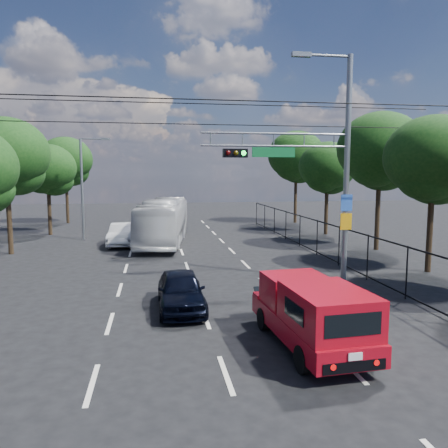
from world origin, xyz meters
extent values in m
plane|color=black|center=(0.00, 0.00, 0.00)|extent=(120.00, 120.00, 0.00)
cube|color=beige|center=(-3.00, 0.00, 0.01)|extent=(0.12, 2.00, 0.01)
cube|color=beige|center=(-3.00, 4.00, 0.01)|extent=(0.12, 2.00, 0.01)
cube|color=beige|center=(-3.00, 8.00, 0.01)|extent=(0.12, 2.00, 0.01)
cube|color=beige|center=(-3.00, 12.00, 0.01)|extent=(0.12, 2.00, 0.01)
cube|color=beige|center=(-3.00, 16.00, 0.01)|extent=(0.12, 2.00, 0.01)
cube|color=beige|center=(-3.00, 20.00, 0.01)|extent=(0.12, 2.00, 0.01)
cube|color=beige|center=(-3.00, 24.00, 0.01)|extent=(0.12, 2.00, 0.01)
cube|color=beige|center=(-3.00, 28.00, 0.01)|extent=(0.12, 2.00, 0.01)
cube|color=beige|center=(-3.00, 32.00, 0.01)|extent=(0.12, 2.00, 0.01)
cube|color=beige|center=(0.00, 0.00, 0.01)|extent=(0.12, 2.00, 0.01)
cube|color=beige|center=(0.00, 4.00, 0.01)|extent=(0.12, 2.00, 0.01)
cube|color=beige|center=(0.00, 8.00, 0.01)|extent=(0.12, 2.00, 0.01)
cube|color=beige|center=(0.00, 12.00, 0.01)|extent=(0.12, 2.00, 0.01)
cube|color=beige|center=(0.00, 16.00, 0.01)|extent=(0.12, 2.00, 0.01)
cube|color=beige|center=(0.00, 20.00, 0.01)|extent=(0.12, 2.00, 0.01)
cube|color=beige|center=(0.00, 24.00, 0.01)|extent=(0.12, 2.00, 0.01)
cube|color=beige|center=(0.00, 28.00, 0.01)|extent=(0.12, 2.00, 0.01)
cube|color=beige|center=(0.00, 32.00, 0.01)|extent=(0.12, 2.00, 0.01)
cube|color=beige|center=(3.00, 0.00, 0.01)|extent=(0.12, 2.00, 0.01)
cube|color=beige|center=(3.00, 4.00, 0.01)|extent=(0.12, 2.00, 0.01)
cube|color=beige|center=(3.00, 8.00, 0.01)|extent=(0.12, 2.00, 0.01)
cube|color=beige|center=(3.00, 12.00, 0.01)|extent=(0.12, 2.00, 0.01)
cube|color=beige|center=(3.00, 16.00, 0.01)|extent=(0.12, 2.00, 0.01)
cube|color=beige|center=(3.00, 20.00, 0.01)|extent=(0.12, 2.00, 0.01)
cube|color=beige|center=(3.00, 24.00, 0.01)|extent=(0.12, 2.00, 0.01)
cube|color=beige|center=(3.00, 28.00, 0.01)|extent=(0.12, 2.00, 0.01)
cube|color=beige|center=(3.00, 32.00, 0.01)|extent=(0.12, 2.00, 0.01)
cylinder|color=slate|center=(6.50, 8.00, 4.75)|extent=(0.24, 0.24, 9.50)
cylinder|color=slate|center=(5.50, 8.00, 9.40)|extent=(2.00, 0.10, 0.10)
cube|color=slate|center=(4.40, 8.00, 9.40)|extent=(0.80, 0.25, 0.18)
cylinder|color=slate|center=(3.40, 8.00, 6.25)|extent=(6.20, 0.08, 0.08)
cylinder|color=slate|center=(3.40, 8.00, 5.75)|extent=(6.20, 0.08, 0.08)
cube|color=black|center=(1.70, 8.00, 5.45)|extent=(1.00, 0.28, 0.35)
sphere|color=#3F0505|center=(1.38, 7.85, 5.45)|extent=(0.20, 0.20, 0.20)
sphere|color=#4C3805|center=(1.70, 7.85, 5.45)|extent=(0.20, 0.20, 0.20)
sphere|color=#0CE533|center=(2.02, 7.85, 5.45)|extent=(0.20, 0.20, 0.20)
cube|color=#0D5F2C|center=(3.30, 8.00, 5.50)|extent=(1.80, 0.05, 0.40)
cube|color=blue|center=(6.48, 7.86, 3.40)|extent=(0.50, 0.04, 0.70)
cube|color=orange|center=(6.48, 7.86, 2.60)|extent=(0.50, 0.04, 0.70)
cylinder|color=slate|center=(5.90, 8.00, 6.00)|extent=(0.05, 0.05, 0.50)
cylinder|color=slate|center=(4.60, 8.00, 6.00)|extent=(0.05, 0.05, 0.50)
cylinder|color=slate|center=(3.30, 8.00, 6.00)|extent=(0.05, 0.05, 0.50)
cylinder|color=slate|center=(2.00, 8.00, 6.00)|extent=(0.05, 0.05, 0.50)
cylinder|color=slate|center=(0.70, 8.00, 6.00)|extent=(0.05, 0.05, 0.50)
cylinder|color=slate|center=(-6.50, 22.00, 3.50)|extent=(0.18, 0.18, 7.00)
cylinder|color=slate|center=(-5.70, 22.00, 7.00)|extent=(1.60, 0.09, 0.09)
cube|color=slate|center=(-4.80, 22.00, 7.00)|extent=(0.60, 0.22, 0.15)
cylinder|color=black|center=(0.00, 6.00, 7.20)|extent=(22.00, 0.04, 0.04)
cylinder|color=black|center=(0.00, 9.50, 7.60)|extent=(22.00, 0.04, 0.04)
cylinder|color=black|center=(0.00, 11.00, 6.90)|extent=(22.00, 0.04, 0.04)
cube|color=black|center=(7.60, 12.00, 1.95)|extent=(0.04, 34.00, 0.06)
cube|color=black|center=(7.60, 12.00, 0.15)|extent=(0.04, 34.00, 0.06)
cylinder|color=black|center=(7.60, 5.00, 1.00)|extent=(0.06, 0.06, 2.00)
cylinder|color=black|center=(7.60, 8.00, 1.00)|extent=(0.06, 0.06, 2.00)
cylinder|color=black|center=(7.60, 11.00, 1.00)|extent=(0.06, 0.06, 2.00)
cylinder|color=black|center=(7.60, 14.00, 1.00)|extent=(0.06, 0.06, 2.00)
cylinder|color=black|center=(7.60, 17.00, 1.00)|extent=(0.06, 0.06, 2.00)
cylinder|color=black|center=(7.60, 20.00, 1.00)|extent=(0.06, 0.06, 2.00)
cylinder|color=black|center=(7.60, 23.00, 1.00)|extent=(0.06, 0.06, 2.00)
cylinder|color=black|center=(7.60, 26.00, 1.00)|extent=(0.06, 0.06, 2.00)
cylinder|color=black|center=(7.60, 29.00, 1.00)|extent=(0.06, 0.06, 2.00)
cylinder|color=black|center=(11.20, 9.00, 2.10)|extent=(0.28, 0.28, 4.20)
ellipsoid|color=black|center=(11.20, 9.00, 5.40)|extent=(4.50, 4.50, 3.83)
ellipsoid|color=black|center=(11.60, 9.30, 4.35)|extent=(3.00, 3.00, 2.40)
ellipsoid|color=black|center=(10.85, 8.80, 4.50)|extent=(2.85, 2.85, 2.28)
cylinder|color=black|center=(11.80, 15.00, 2.38)|extent=(0.28, 0.28, 4.76)
ellipsoid|color=black|center=(11.80, 15.00, 6.12)|extent=(5.10, 5.10, 4.33)
ellipsoid|color=black|center=(12.20, 15.30, 4.93)|extent=(3.40, 3.40, 2.72)
ellipsoid|color=black|center=(11.45, 14.80, 5.10)|extent=(3.23, 3.23, 2.58)
cylinder|color=black|center=(11.40, 22.00, 2.02)|extent=(0.28, 0.28, 4.03)
ellipsoid|color=black|center=(11.40, 22.00, 5.18)|extent=(4.32, 4.32, 3.67)
ellipsoid|color=black|center=(11.80, 22.30, 4.18)|extent=(2.88, 2.88, 2.30)
ellipsoid|color=black|center=(11.05, 21.80, 4.32)|extent=(2.74, 2.74, 2.19)
cylinder|color=black|center=(11.60, 30.00, 2.46)|extent=(0.28, 0.28, 4.93)
ellipsoid|color=black|center=(11.60, 30.00, 6.34)|extent=(5.28, 5.28, 4.49)
ellipsoid|color=black|center=(12.00, 30.30, 5.10)|extent=(3.52, 3.52, 2.82)
ellipsoid|color=black|center=(11.25, 29.80, 5.28)|extent=(3.34, 3.34, 2.68)
cylinder|color=black|center=(-9.80, 17.00, 2.24)|extent=(0.28, 0.28, 4.48)
ellipsoid|color=black|center=(-9.80, 17.00, 5.76)|extent=(4.80, 4.80, 4.08)
ellipsoid|color=black|center=(-9.40, 17.30, 4.64)|extent=(3.20, 3.20, 2.56)
cylinder|color=black|center=(-9.40, 25.00, 1.96)|extent=(0.28, 0.28, 3.92)
ellipsoid|color=black|center=(-9.40, 25.00, 5.04)|extent=(4.20, 4.20, 3.57)
ellipsoid|color=black|center=(-9.00, 25.30, 4.06)|extent=(2.80, 2.80, 2.24)
ellipsoid|color=black|center=(-9.75, 24.80, 4.20)|extent=(2.66, 2.66, 2.13)
cylinder|color=black|center=(-9.60, 33.00, 2.30)|extent=(0.28, 0.28, 4.59)
ellipsoid|color=black|center=(-9.60, 33.00, 5.90)|extent=(4.92, 4.92, 4.18)
ellipsoid|color=black|center=(-9.20, 33.30, 4.76)|extent=(3.28, 3.28, 2.62)
ellipsoid|color=black|center=(-9.95, 32.80, 4.92)|extent=(3.12, 3.12, 2.49)
cylinder|color=black|center=(1.60, 2.71, 0.33)|extent=(0.29, 0.67, 0.66)
cylinder|color=black|center=(3.20, 2.82, 0.33)|extent=(0.29, 0.67, 0.66)
cylinder|color=black|center=(1.80, -0.21, 0.33)|extent=(0.29, 0.67, 0.66)
cylinder|color=black|center=(3.40, -0.09, 0.33)|extent=(0.29, 0.67, 0.66)
cube|color=maroon|center=(2.50, 1.31, 0.58)|extent=(2.11, 4.82, 0.53)
cube|color=maroon|center=(2.35, 3.42, 0.66)|extent=(1.77, 0.64, 0.52)
cube|color=black|center=(2.33, 3.67, 0.89)|extent=(1.62, 0.49, 0.29)
cube|color=maroon|center=(2.42, 2.39, 1.27)|extent=(1.79, 1.58, 0.89)
cube|color=black|center=(2.47, 1.68, 1.32)|extent=(1.46, 0.15, 0.52)
cube|color=maroon|center=(2.57, 0.27, 1.34)|extent=(1.92, 2.52, 0.99)
cube|color=black|center=(3.46, 0.33, 1.37)|extent=(0.12, 1.13, 0.42)
cube|color=black|center=(1.69, 0.21, 1.37)|extent=(0.12, 1.13, 0.42)
cube|color=black|center=(2.66, -0.91, 1.37)|extent=(1.37, 0.14, 0.52)
cube|color=black|center=(2.66, -1.02, 0.47)|extent=(1.51, 0.18, 0.24)
cube|color=silver|center=(2.67, -1.06, 0.71)|extent=(0.33, 0.05, 0.17)
imported|color=black|center=(-0.72, 5.09, 0.66)|extent=(1.57, 3.88, 1.32)
imported|color=silver|center=(-0.95, 19.73, 1.48)|extent=(3.88, 10.84, 2.95)
imported|color=silver|center=(-3.63, 19.21, 0.71)|extent=(1.76, 4.41, 1.42)
camera|label=1|loc=(-1.57, -9.52, 4.64)|focal=35.00mm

